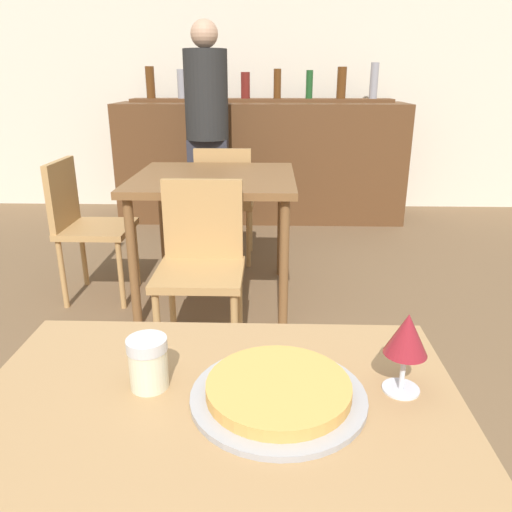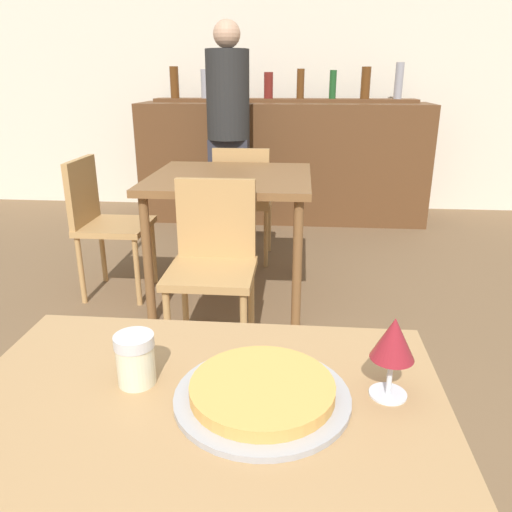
{
  "view_description": "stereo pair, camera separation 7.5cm",
  "coord_description": "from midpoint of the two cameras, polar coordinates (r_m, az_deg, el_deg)",
  "views": [
    {
      "loc": [
        0.09,
        -0.72,
        1.29
      ],
      "look_at": [
        0.06,
        0.55,
        0.83
      ],
      "focal_mm": 35.0,
      "sensor_mm": 36.0,
      "label": 1
    },
    {
      "loc": [
        0.17,
        -0.71,
        1.29
      ],
      "look_at": [
        0.06,
        0.55,
        0.83
      ],
      "focal_mm": 35.0,
      "sensor_mm": 36.0,
      "label": 2
    }
  ],
  "objects": [
    {
      "name": "chair_far_side_back",
      "position": [
        3.54,
        -4.21,
        6.8
      ],
      "size": [
        0.4,
        0.4,
        0.83
      ],
      "rotation": [
        0.0,
        0.0,
        3.14
      ],
      "color": "tan",
      "rests_on": "ground_plane"
    },
    {
      "name": "chair_far_side_front",
      "position": [
        2.35,
        -7.2,
        -0.11
      ],
      "size": [
        0.4,
        0.4,
        0.83
      ],
      "color": "tan",
      "rests_on": "ground_plane"
    },
    {
      "name": "bar_back_shelf",
      "position": [
        4.8,
        -0.02,
        18.12
      ],
      "size": [
        2.39,
        0.24,
        0.34
      ],
      "color": "brown",
      "rests_on": "bar_counter"
    },
    {
      "name": "wine_glass",
      "position": [
        0.94,
        14.66,
        -8.94
      ],
      "size": [
        0.08,
        0.08,
        0.16
      ],
      "color": "silver",
      "rests_on": "dining_table_near"
    },
    {
      "name": "cheese_shaker",
      "position": [
        0.99,
        -14.42,
        -11.75
      ],
      "size": [
        0.08,
        0.08,
        0.1
      ],
      "color": "beige",
      "rests_on": "dining_table_near"
    },
    {
      "name": "person_standing",
      "position": [
        4.12,
        -6.14,
        14.63
      ],
      "size": [
        0.34,
        0.34,
        1.69
      ],
      "color": "#2D2D38",
      "rests_on": "ground_plane"
    },
    {
      "name": "bar_counter",
      "position": [
        4.71,
        0.09,
        10.67
      ],
      "size": [
        2.6,
        0.56,
        1.06
      ],
      "color": "brown",
      "rests_on": "ground_plane"
    },
    {
      "name": "wall_back",
      "position": [
        5.16,
        0.26,
        21.16
      ],
      "size": [
        8.0,
        0.05,
        2.8
      ],
      "color": "silver",
      "rests_on": "ground_plane"
    },
    {
      "name": "chair_far_side_left",
      "position": [
        3.13,
        -19.78,
        3.94
      ],
      "size": [
        0.4,
        0.4,
        0.83
      ],
      "rotation": [
        0.0,
        0.0,
        1.57
      ],
      "color": "tan",
      "rests_on": "ground_plane"
    },
    {
      "name": "pizza_tray",
      "position": [
        0.94,
        0.21,
        -15.29
      ],
      "size": [
        0.32,
        0.32,
        0.04
      ],
      "color": "#A3A3A8",
      "rests_on": "dining_table_near"
    },
    {
      "name": "dining_table_near",
      "position": [
        0.98,
        -6.95,
        -22.4
      ],
      "size": [
        0.9,
        0.7,
        0.73
      ],
      "color": "#A87F51",
      "rests_on": "ground_plane"
    },
    {
      "name": "dining_table_far",
      "position": [
        2.89,
        -5.53,
        7.43
      ],
      "size": [
        0.91,
        0.89,
        0.76
      ],
      "color": "brown",
      "rests_on": "ground_plane"
    }
  ]
}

